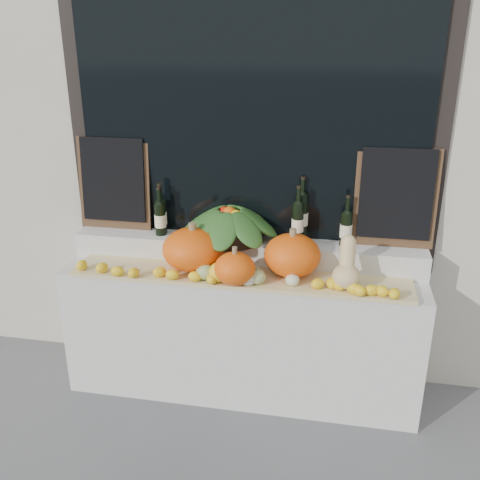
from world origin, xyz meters
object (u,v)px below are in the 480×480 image
pumpkin_left (193,249)px  produce_bowl (230,223)px  butternut_squash (347,268)px  wine_bottle_tall (302,216)px  pumpkin_right (292,255)px

pumpkin_left → produce_bowl: size_ratio=0.57×
butternut_squash → wine_bottle_tall: bearing=128.8°
pumpkin_right → produce_bowl: size_ratio=0.51×
butternut_squash → wine_bottle_tall: wine_bottle_tall is taller
butternut_squash → produce_bowl: produce_bowl is taller
produce_bowl → wine_bottle_tall: wine_bottle_tall is taller
pumpkin_right → butternut_squash: 0.35m
pumpkin_left → butternut_squash: size_ratio=1.29×
pumpkin_left → wine_bottle_tall: size_ratio=0.92×
pumpkin_left → pumpkin_right: size_ratio=1.12×
butternut_squash → pumpkin_left: bearing=175.0°
pumpkin_right → wine_bottle_tall: (0.03, 0.27, 0.16)m
pumpkin_right → butternut_squash: (0.33, -0.11, -0.01)m
produce_bowl → pumpkin_right: bearing=-23.6°
butternut_squash → produce_bowl: 0.82m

